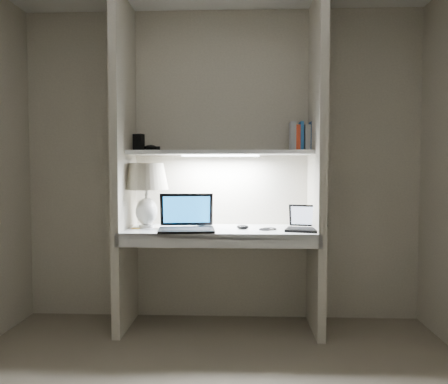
# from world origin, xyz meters

# --- Properties ---
(back_wall) EXTENTS (3.20, 0.01, 2.50)m
(back_wall) POSITION_xyz_m (0.00, 1.50, 1.25)
(back_wall) COLOR beige
(back_wall) RESTS_ON floor
(alcove_panel_left) EXTENTS (0.06, 0.55, 2.50)m
(alcove_panel_left) POSITION_xyz_m (-0.73, 1.23, 1.25)
(alcove_panel_left) COLOR beige
(alcove_panel_left) RESTS_ON floor
(alcove_panel_right) EXTENTS (0.06, 0.55, 2.50)m
(alcove_panel_right) POSITION_xyz_m (0.73, 1.23, 1.25)
(alcove_panel_right) COLOR beige
(alcove_panel_right) RESTS_ON floor
(desk) EXTENTS (1.40, 0.55, 0.04)m
(desk) POSITION_xyz_m (0.00, 1.23, 0.75)
(desk) COLOR white
(desk) RESTS_ON alcove_panel_left
(desk_apron) EXTENTS (1.46, 0.03, 0.10)m
(desk_apron) POSITION_xyz_m (0.00, 0.96, 0.72)
(desk_apron) COLOR silver
(desk_apron) RESTS_ON desk
(shelf) EXTENTS (1.40, 0.36, 0.03)m
(shelf) POSITION_xyz_m (0.00, 1.32, 1.35)
(shelf) COLOR silver
(shelf) RESTS_ON back_wall
(strip_light) EXTENTS (0.60, 0.04, 0.02)m
(strip_light) POSITION_xyz_m (0.00, 1.32, 1.33)
(strip_light) COLOR white
(strip_light) RESTS_ON shelf
(table_lamp) EXTENTS (0.34, 0.34, 0.50)m
(table_lamp) POSITION_xyz_m (-0.57, 1.28, 1.11)
(table_lamp) COLOR white
(table_lamp) RESTS_ON desk
(laptop_main) EXTENTS (0.44, 0.39, 0.27)m
(laptop_main) POSITION_xyz_m (-0.24, 1.14, 0.83)
(laptop_main) COLOR black
(laptop_main) RESTS_ON desk
(laptop_netbook) EXTENTS (0.34, 0.32, 0.18)m
(laptop_netbook) POSITION_xyz_m (0.65, 1.16, 0.81)
(laptop_netbook) COLOR black
(laptop_netbook) RESTS_ON desk
(speaker) EXTENTS (0.12, 0.10, 0.15)m
(speaker) POSITION_xyz_m (-0.13, 1.34, 0.84)
(speaker) COLOR silver
(speaker) RESTS_ON desk
(mouse) EXTENTS (0.11, 0.08, 0.03)m
(mouse) POSITION_xyz_m (0.17, 1.20, 0.79)
(mouse) COLOR black
(mouse) RESTS_ON desk
(cable_coil) EXTENTS (0.12, 0.12, 0.01)m
(cable_coil) POSITION_xyz_m (0.37, 1.18, 0.78)
(cable_coil) COLOR black
(cable_coil) RESTS_ON desk
(sticky_note) EXTENTS (0.07, 0.07, 0.00)m
(sticky_note) POSITION_xyz_m (-0.64, 1.21, 0.77)
(sticky_note) COLOR yellow
(sticky_note) RESTS_ON desk
(book_row) EXTENTS (0.21, 0.15, 0.22)m
(book_row) POSITION_xyz_m (0.65, 1.38, 1.47)
(book_row) COLOR silver
(book_row) RESTS_ON shelf
(shelf_box) EXTENTS (0.09, 0.08, 0.13)m
(shelf_box) POSITION_xyz_m (-0.64, 1.33, 1.43)
(shelf_box) COLOR black
(shelf_box) RESTS_ON shelf
(shelf_gadget) EXTENTS (0.13, 0.12, 0.05)m
(shelf_gadget) POSITION_xyz_m (-0.55, 1.34, 1.39)
(shelf_gadget) COLOR black
(shelf_gadget) RESTS_ON shelf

